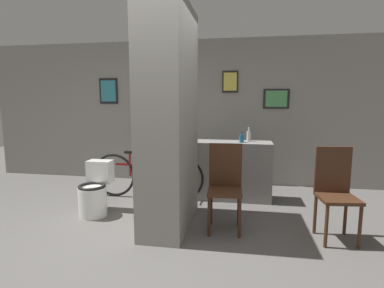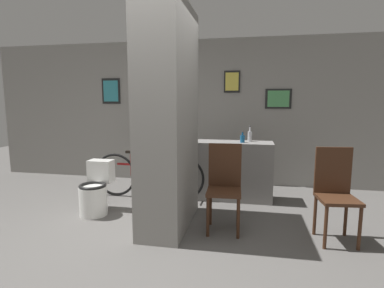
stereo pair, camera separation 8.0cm
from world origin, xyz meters
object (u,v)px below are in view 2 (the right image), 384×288
chair_by_doorway (335,190)px  bottle_tall (250,136)px  bicycle (148,175)px  chair_near_pillar (224,183)px  toilet (95,192)px

chair_by_doorway → bottle_tall: (-0.93, 1.24, 0.43)m
chair_by_doorway → bicycle: size_ratio=0.57×
bicycle → bottle_tall: 1.69m
chair_near_pillar → bottle_tall: size_ratio=4.11×
chair_near_pillar → bicycle: bearing=141.5°
chair_by_doorway → bicycle: bearing=152.4°
bicycle → bottle_tall: (1.54, 0.29, 0.63)m
chair_by_doorway → toilet: bearing=169.8°
bicycle → bottle_tall: size_ratio=7.26×
chair_near_pillar → bottle_tall: bearing=74.4°
chair_near_pillar → chair_by_doorway: size_ratio=1.00×
toilet → chair_near_pillar: chair_near_pillar is taller
bottle_tall → toilet: bearing=-152.7°
chair_near_pillar → toilet: bearing=172.3°
bicycle → toilet: bearing=-122.4°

